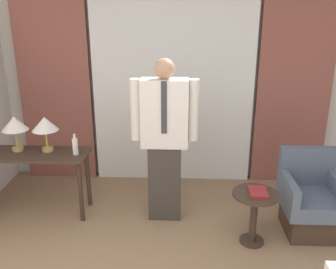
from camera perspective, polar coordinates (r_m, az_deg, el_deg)
wall_back at (r=4.92m, az=0.82°, el=8.45°), size 10.00×0.06×2.70m
curtain_sheer_center at (r=4.81m, az=0.77°, el=7.46°), size 2.05×0.06×2.58m
curtain_drape_left at (r=5.08m, az=-16.86°, el=7.29°), size 0.93×0.06×2.58m
curtain_drape_right at (r=5.01m, az=18.67°, el=6.93°), size 0.93×0.06×2.58m
desk at (r=4.42m, az=-20.00°, el=-4.09°), size 1.26×0.46×0.73m
table_lamp_left at (r=4.40m, az=-22.33°, el=1.40°), size 0.28×0.28×0.39m
table_lamp_right at (r=4.27m, az=-18.24°, el=1.38°), size 0.28×0.28×0.39m
bottle_near_edge at (r=4.15m, az=-13.97°, el=-1.73°), size 0.06×0.06×0.23m
person at (r=3.92m, az=-0.52°, el=-0.29°), size 0.70×0.23×1.77m
armchair at (r=4.22m, az=20.80°, el=-9.65°), size 0.58×0.63×0.85m
side_table at (r=3.83m, az=13.00°, el=-11.05°), size 0.45×0.45×0.55m
book at (r=3.74m, az=13.55°, el=-8.51°), size 0.17×0.24×0.03m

